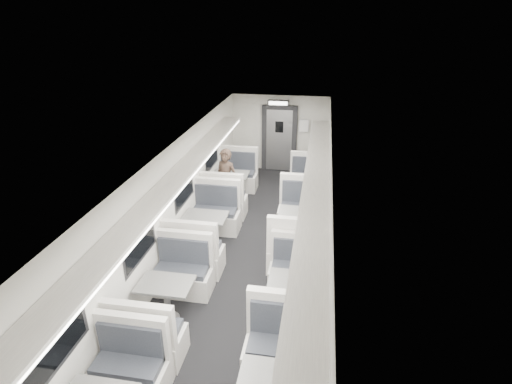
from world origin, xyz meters
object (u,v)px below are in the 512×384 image
(booth_left_a, at_px, (231,187))
(booth_right_b, at_px, (301,229))
(exit_sign, at_px, (278,103))
(booth_right_c, at_px, (292,296))
(booth_left_c, at_px, (167,301))
(booth_right_a, at_px, (306,190))
(booth_left_b, at_px, (206,232))
(passenger, at_px, (226,182))
(vestibule_door, at_px, (279,139))

(booth_left_a, distance_m, booth_right_b, 2.84)
(exit_sign, bearing_deg, booth_right_c, -80.85)
(booth_right_b, bearing_deg, booth_left_c, -126.98)
(booth_left_a, relative_size, booth_right_b, 0.96)
(booth_right_a, bearing_deg, exit_sign, 118.66)
(booth_left_b, xyz_separation_m, booth_left_c, (0.00, -2.25, -0.03))
(booth_left_b, height_order, booth_right_c, booth_left_b)
(exit_sign, bearing_deg, passenger, -109.80)
(booth_left_b, height_order, booth_left_c, booth_left_b)
(booth_right_b, distance_m, booth_right_c, 2.14)
(booth_right_a, bearing_deg, booth_left_b, -127.06)
(passenger, height_order, vestibule_door, vestibule_door)
(booth_left_b, distance_m, vestibule_door, 5.11)
(booth_left_b, distance_m, exit_sign, 4.96)
(booth_left_a, height_order, booth_right_a, booth_left_a)
(booth_right_b, xyz_separation_m, exit_sign, (-1.00, 4.07, 1.86))
(booth_left_a, relative_size, booth_left_c, 1.07)
(booth_left_c, relative_size, booth_right_a, 1.01)
(booth_right_a, bearing_deg, booth_right_b, -90.00)
(booth_left_b, relative_size, booth_right_c, 1.15)
(booth_left_a, height_order, passenger, passenger)
(booth_right_b, xyz_separation_m, booth_right_c, (0.00, -2.14, -0.07))
(booth_left_a, height_order, booth_right_c, booth_left_a)
(passenger, bearing_deg, booth_left_c, -68.42)
(booth_left_c, xyz_separation_m, passenger, (0.03, 4.04, 0.45))
(vestibule_door, bearing_deg, booth_left_c, -97.89)
(vestibule_door, distance_m, exit_sign, 1.33)
(vestibule_door, height_order, exit_sign, exit_sign)
(booth_left_c, bearing_deg, booth_left_b, 90.00)
(booth_left_b, bearing_deg, booth_right_b, 11.55)
(booth_left_a, distance_m, booth_right_a, 2.01)
(passenger, bearing_deg, booth_right_c, -38.78)
(booth_right_c, distance_m, exit_sign, 6.58)
(booth_right_b, xyz_separation_m, passenger, (-1.97, 1.38, 0.41))
(booth_left_c, distance_m, vestibule_door, 7.31)
(passenger, bearing_deg, booth_right_a, 45.58)
(booth_left_a, bearing_deg, booth_right_c, -64.33)
(booth_right_a, relative_size, passenger, 1.25)
(booth_right_b, relative_size, exit_sign, 3.81)
(booth_left_c, bearing_deg, booth_left_a, 90.00)
(booth_left_b, distance_m, passenger, 1.84)
(exit_sign, bearing_deg, booth_left_c, -98.46)
(booth_left_a, relative_size, passenger, 1.37)
(booth_left_c, xyz_separation_m, booth_right_a, (2.00, 4.90, -0.01))
(booth_right_c, distance_m, vestibule_door, 6.81)
(booth_right_c, relative_size, passenger, 1.18)
(exit_sign, bearing_deg, vestibule_door, 90.00)
(booth_left_b, bearing_deg, vestibule_door, 78.62)
(booth_left_b, height_order, booth_right_a, booth_left_b)
(booth_left_c, relative_size, passenger, 1.27)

